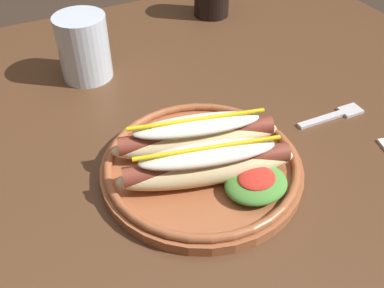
% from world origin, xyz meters
% --- Properties ---
extents(dining_table, '(1.36, 0.86, 0.74)m').
position_xyz_m(dining_table, '(0.00, 0.00, 0.64)').
color(dining_table, '#51331E').
rests_on(dining_table, ground_plane).
extents(hot_dog_plate, '(0.28, 0.28, 0.08)m').
position_xyz_m(hot_dog_plate, '(0.06, -0.17, 0.77)').
color(hot_dog_plate, '#9E5633').
rests_on(hot_dog_plate, dining_table).
extents(fork, '(0.12, 0.03, 0.00)m').
position_xyz_m(fork, '(0.32, -0.15, 0.74)').
color(fork, silver).
rests_on(fork, dining_table).
extents(water_cup, '(0.09, 0.09, 0.12)m').
position_xyz_m(water_cup, '(-0.01, 0.15, 0.80)').
color(water_cup, silver).
rests_on(water_cup, dining_table).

